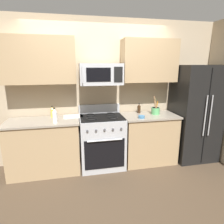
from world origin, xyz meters
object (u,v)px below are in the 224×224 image
Objects in this scene: bottle_oil at (52,112)px; utensil_crock at (156,110)px; refrigerator at (194,113)px; microwave at (101,74)px; cutting_board at (73,116)px; bottle_soy at (139,109)px; bottle_vinegar at (55,116)px; prep_bowl at (141,117)px; range_oven at (102,141)px.

utensil_crock is at bearing -4.52° from bottle_oil.
refrigerator reaches higher than bottle_oil.
utensil_crock is at bearing 0.18° from microwave.
cutting_board is 1.23m from bottle_soy.
bottle_vinegar reaches higher than cutting_board.
prep_bowl reaches higher than cutting_board.
range_oven is 5.37× the size of bottle_oil.
range_oven is 1.14m from utensil_crock.
prep_bowl is at bearing -13.11° from bottle_oil.
bottle_vinegar reaches higher than bottle_oil.
microwave is 1.01m from bottle_vinegar.
bottle_vinegar is (-1.51, -0.34, 0.03)m from bottle_soy.
bottle_oil is at bearing 175.81° from refrigerator.
refrigerator is 1.14m from prep_bowl.
utensil_crock is at bearing 30.35° from prep_bowl.
prep_bowl is (0.67, -0.17, 0.46)m from range_oven.
bottle_soy is at bearing 150.63° from utensil_crock.
cutting_board is at bearing 164.38° from prep_bowl.
bottle_vinegar is 2.14× the size of prep_bowl.
refrigerator is 2.56m from bottle_vinegar.
range_oven is at bearing -11.89° from bottle_oil.
bottle_vinegar is at bearing -131.90° from cutting_board.
utensil_crock is (-0.78, 0.05, 0.09)m from refrigerator.
utensil_crock is (1.01, 0.03, 0.51)m from range_oven.
microwave is 0.88m from cutting_board.
bottle_soy is (0.74, 0.18, 0.52)m from range_oven.
utensil_crock is 1.03× the size of cutting_board.
range_oven is at bearing -16.99° from cutting_board.
microwave is at bearing 178.61° from refrigerator.
range_oven is 0.95m from bottle_vinegar.
cutting_board is 1.37× the size of bottle_vinegar.
refrigerator is at bearing -4.14° from cutting_board.
bottle_soy is at bearing 77.57° from prep_bowl.
refrigerator reaches higher than prep_bowl.
cutting_board is 0.43m from bottle_vinegar.
prep_bowl is at bearing -15.62° from cutting_board.
cutting_board is (-0.48, 0.15, 0.44)m from range_oven.
refrigerator reaches higher than bottle_soy.
bottle_soy is (0.74, 0.15, -0.65)m from microwave.
microwave is at bearing -179.82° from utensil_crock.
microwave is at bearing -10.15° from bottle_oil.
microwave reaches higher than bottle_oil.
utensil_crock is 1.79m from bottle_vinegar.
microwave is 2.05× the size of utensil_crock.
range_oven is at bearing -178.34° from utensil_crock.
refrigerator is 9.61× the size of bottle_soy.
microwave is 6.16× the size of prep_bowl.
microwave is (-1.79, 0.04, 0.75)m from refrigerator.
range_oven is 1.00m from bottle_oil.
prep_bowl is at bearing -149.65° from utensil_crock.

